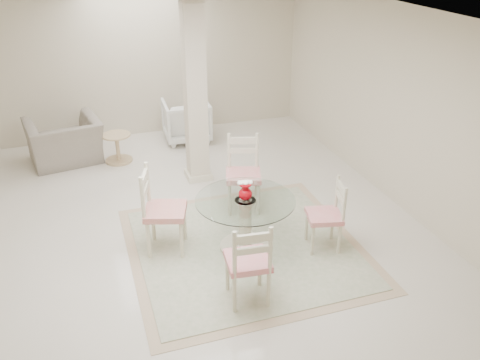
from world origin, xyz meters
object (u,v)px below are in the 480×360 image
object	(u,v)px
red_vase	(245,191)
dining_chair_east	(330,210)
dining_chair_north	(243,168)
column	(195,95)
dining_chair_west	(158,204)
armchair_white	(186,120)
dining_table	(245,224)
side_table	(118,149)
dining_chair_south	(249,258)
recliner_taupe	(65,141)

from	to	relation	value
red_vase	dining_chair_east	distance (m)	1.05
dining_chair_east	dining_chair_north	world-z (taller)	dining_chair_north
column	dining_chair_north	size ratio (longest dim) A/B	2.30
dining_chair_west	armchair_white	bearing A→B (deg)	-0.51
column	dining_chair_north	distance (m)	1.39
dining_chair_west	dining_table	bearing A→B (deg)	-89.84
dining_table	dining_chair_west	distance (m)	1.07
dining_chair_west	side_table	bearing A→B (deg)	21.83
dining_chair_west	dining_chair_north	bearing A→B (deg)	-44.85
red_vase	side_table	bearing A→B (deg)	111.07
dining_chair_north	dining_chair_west	size ratio (longest dim) A/B	0.98
dining_chair_south	side_table	distance (m)	4.21
dining_chair_east	dining_chair_north	bearing A→B (deg)	-139.55
dining_table	armchair_white	size ratio (longest dim) A/B	1.43
column	dining_chair_south	distance (m)	3.18
dining_chair_east	dining_chair_south	distance (m)	1.43
dining_chair_east	dining_chair_north	distance (m)	1.44
dining_chair_east	dining_chair_west	distance (m)	2.05
recliner_taupe	dining_chair_west	bearing A→B (deg)	98.60
red_vase	dining_chair_south	bearing A→B (deg)	-106.40
dining_chair_east	armchair_white	world-z (taller)	dining_chair_east
dining_table	dining_chair_north	world-z (taller)	dining_chair_north
dining_chair_south	side_table	size ratio (longest dim) A/B	2.26
dining_chair_north	dining_chair_west	world-z (taller)	dining_chair_west
dining_table	dining_chair_east	distance (m)	1.03
dining_table	armchair_white	world-z (taller)	armchair_white
armchair_white	red_vase	bearing A→B (deg)	90.84
dining_chair_east	recliner_taupe	bearing A→B (deg)	-127.85
column	recliner_taupe	distance (m)	2.53
dining_chair_west	red_vase	bearing A→B (deg)	-89.68
dining_table	dining_chair_north	bearing A→B (deg)	72.80
dining_table	dining_chair_west	bearing A→B (deg)	162.74
side_table	dining_chair_west	bearing A→B (deg)	-85.59
dining_table	side_table	xyz separation A→B (m)	(-1.20, 3.11, -0.12)
red_vase	dining_table	bearing A→B (deg)	-95.71
dining_table	dining_chair_west	world-z (taller)	dining_chair_west
dining_chair_east	side_table	xyz separation A→B (m)	(-2.17, 3.41, -0.30)
dining_chair_west	dining_chair_south	xyz separation A→B (m)	(0.69, -1.28, -0.05)
armchair_white	side_table	size ratio (longest dim) A/B	1.71
red_vase	dining_chair_west	bearing A→B (deg)	162.90
dining_chair_north	recliner_taupe	bearing A→B (deg)	150.90
side_table	dining_table	bearing A→B (deg)	-68.96
dining_chair_west	dining_chair_south	distance (m)	1.46
red_vase	recliner_taupe	bearing A→B (deg)	121.06
dining_chair_east	recliner_taupe	xyz separation A→B (m)	(-2.99, 3.66, -0.16)
column	side_table	world-z (taller)	column
dining_chair_south	armchair_white	size ratio (longest dim) A/B	1.33
dining_chair_east	armchair_white	bearing A→B (deg)	-155.08
dining_table	dining_chair_east	world-z (taller)	dining_chair_east
armchair_white	side_table	bearing A→B (deg)	26.65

